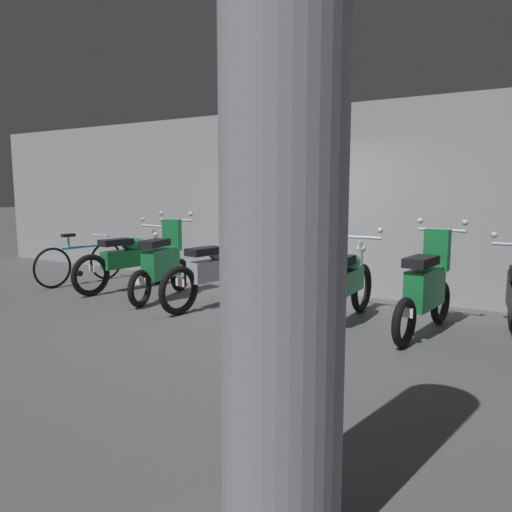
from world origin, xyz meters
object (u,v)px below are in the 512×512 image
object	(u,v)px
motorbike_slot_0	(128,260)
motorbike_slot_5	(426,288)
motorbike_slot_4	(345,283)
support_pillar	(283,230)
motorbike_slot_1	(162,264)
motorbike_slot_3	(275,277)
bicycle	(81,263)
motorbike_slot_2	(215,271)

from	to	relation	value
motorbike_slot_0	motorbike_slot_5	size ratio (longest dim) A/B	1.15
motorbike_slot_4	support_pillar	size ratio (longest dim) A/B	0.67
motorbike_slot_1	support_pillar	size ratio (longest dim) A/B	0.57
motorbike_slot_5	support_pillar	bearing A→B (deg)	-87.90
motorbike_slot_4	motorbike_slot_0	bearing A→B (deg)	178.21
motorbike_slot_5	support_pillar	size ratio (longest dim) A/B	0.58
motorbike_slot_1	motorbike_slot_5	distance (m)	3.80
motorbike_slot_3	motorbike_slot_4	xyz separation A→B (m)	(0.94, 0.05, 0.00)
motorbike_slot_4	motorbike_slot_5	xyz separation A→B (m)	(0.95, 0.03, 0.04)
motorbike_slot_1	bicycle	bearing A→B (deg)	175.70
motorbike_slot_3	support_pillar	xyz separation A→B (m)	(2.03, -3.66, 0.96)
motorbike_slot_2	motorbike_slot_3	size ratio (longest dim) A/B	0.99
motorbike_slot_2	motorbike_slot_5	distance (m)	2.84
motorbike_slot_1	support_pillar	world-z (taller)	support_pillar
bicycle	support_pillar	xyz separation A→B (m)	(5.95, -3.76, 1.09)
motorbike_slot_2	motorbike_slot_1	bearing A→B (deg)	-179.06
motorbike_slot_5	bicycle	xyz separation A→B (m)	(-5.81, 0.03, -0.17)
motorbike_slot_2	motorbike_slot_5	xyz separation A→B (m)	(2.84, 0.11, 0.04)
motorbike_slot_4	bicycle	size ratio (longest dim) A/B	1.13
motorbike_slot_1	motorbike_slot_5	xyz separation A→B (m)	(3.80, 0.12, 0.00)
motorbike_slot_4	motorbike_slot_2	bearing A→B (deg)	-177.64
bicycle	support_pillar	world-z (taller)	support_pillar
motorbike_slot_1	motorbike_slot_3	bearing A→B (deg)	1.45
motorbike_slot_5	bicycle	world-z (taller)	motorbike_slot_5
motorbike_slot_4	motorbike_slot_5	world-z (taller)	motorbike_slot_5
motorbike_slot_4	bicycle	bearing A→B (deg)	179.32
motorbike_slot_1	motorbike_slot_2	distance (m)	0.96
motorbike_slot_4	motorbike_slot_3	bearing A→B (deg)	-177.25
motorbike_slot_0	motorbike_slot_3	world-z (taller)	same
motorbike_slot_3	motorbike_slot_4	distance (m)	0.95
motorbike_slot_0	motorbike_slot_3	distance (m)	2.84
bicycle	motorbike_slot_1	bearing A→B (deg)	-4.30
motorbike_slot_0	motorbike_slot_3	xyz separation A→B (m)	(2.84, -0.16, 0.00)
motorbike_slot_0	bicycle	size ratio (longest dim) A/B	1.12
motorbike_slot_1	support_pillar	xyz separation A→B (m)	(3.94, -3.61, 0.93)
support_pillar	motorbike_slot_5	bearing A→B (deg)	92.10
motorbike_slot_0	motorbike_slot_5	xyz separation A→B (m)	(4.73, -0.09, 0.04)
motorbike_slot_0	bicycle	distance (m)	1.09
motorbike_slot_1	motorbike_slot_2	world-z (taller)	motorbike_slot_1
motorbike_slot_2	motorbike_slot_4	xyz separation A→B (m)	(1.89, 0.08, 0.00)
motorbike_slot_0	bicycle	world-z (taller)	motorbike_slot_0
motorbike_slot_4	motorbike_slot_5	distance (m)	0.95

